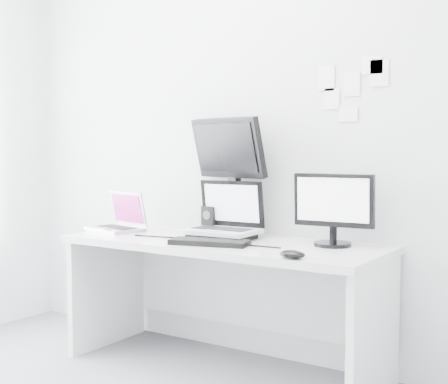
# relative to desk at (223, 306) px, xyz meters

# --- Properties ---
(back_wall) EXTENTS (3.60, 0.00, 3.60)m
(back_wall) POSITION_rel_desk_xyz_m (0.00, 0.35, 0.99)
(back_wall) COLOR silver
(back_wall) RESTS_ON ground
(desk) EXTENTS (1.80, 0.70, 0.73)m
(desk) POSITION_rel_desk_xyz_m (0.00, 0.00, 0.00)
(desk) COLOR silver
(desk) RESTS_ON ground
(macbook) EXTENTS (0.39, 0.33, 0.25)m
(macbook) POSITION_rel_desk_xyz_m (-0.78, -0.03, 0.49)
(macbook) COLOR #ABACAF
(macbook) RESTS_ON desk
(speaker) EXTENTS (0.09, 0.09, 0.17)m
(speaker) POSITION_rel_desk_xyz_m (-0.20, 0.18, 0.45)
(speaker) COLOR black
(speaker) RESTS_ON desk
(dell_laptop) EXTENTS (0.42, 0.33, 0.33)m
(dell_laptop) POSITION_rel_desk_xyz_m (-0.04, 0.04, 0.53)
(dell_laptop) COLOR silver
(dell_laptop) RESTS_ON desk
(rear_monitor) EXTENTS (0.55, 0.30, 0.70)m
(rear_monitor) POSITION_rel_desk_xyz_m (-0.10, 0.24, 0.72)
(rear_monitor) COLOR black
(rear_monitor) RESTS_ON desk
(samsung_monitor) EXTENTS (0.44, 0.23, 0.39)m
(samsung_monitor) POSITION_rel_desk_xyz_m (0.58, 0.15, 0.56)
(samsung_monitor) COLOR black
(samsung_monitor) RESTS_ON desk
(keyboard) EXTENTS (0.44, 0.25, 0.03)m
(keyboard) POSITION_rel_desk_xyz_m (0.03, -0.17, 0.38)
(keyboard) COLOR black
(keyboard) RESTS_ON desk
(mouse) EXTENTS (0.13, 0.08, 0.04)m
(mouse) POSITION_rel_desk_xyz_m (0.58, -0.30, 0.39)
(mouse) COLOR black
(mouse) RESTS_ON desk
(wall_note_0) EXTENTS (0.10, 0.00, 0.14)m
(wall_note_0) POSITION_rel_desk_xyz_m (0.45, 0.34, 1.26)
(wall_note_0) COLOR white
(wall_note_0) RESTS_ON back_wall
(wall_note_1) EXTENTS (0.09, 0.00, 0.13)m
(wall_note_1) POSITION_rel_desk_xyz_m (0.60, 0.34, 1.22)
(wall_note_1) COLOR white
(wall_note_1) RESTS_ON back_wall
(wall_note_2) EXTENTS (0.10, 0.00, 0.14)m
(wall_note_2) POSITION_rel_desk_xyz_m (0.75, 0.34, 1.26)
(wall_note_2) COLOR white
(wall_note_2) RESTS_ON back_wall
(wall_note_3) EXTENTS (0.11, 0.00, 0.08)m
(wall_note_3) POSITION_rel_desk_xyz_m (0.58, 0.34, 1.05)
(wall_note_3) COLOR white
(wall_note_3) RESTS_ON back_wall
(wall_note_4) EXTENTS (0.09, 0.00, 0.12)m
(wall_note_4) POSITION_rel_desk_xyz_m (0.49, 0.34, 1.14)
(wall_note_4) COLOR white
(wall_note_4) RESTS_ON back_wall
(wall_note_5) EXTENTS (0.12, 0.00, 0.09)m
(wall_note_5) POSITION_rel_desk_xyz_m (0.71, 0.34, 1.31)
(wall_note_5) COLOR white
(wall_note_5) RESTS_ON back_wall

